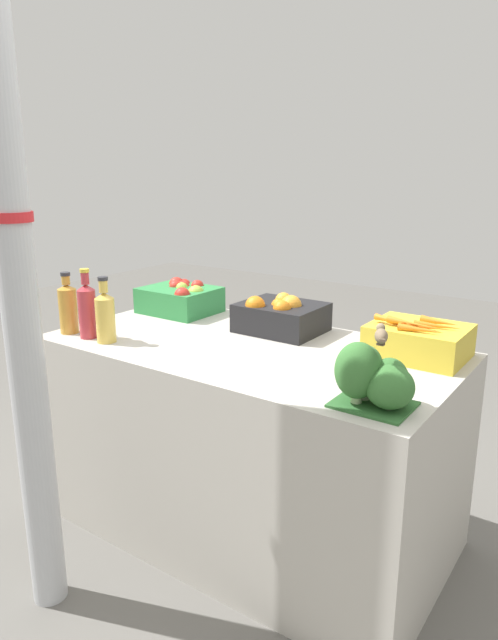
{
  "coord_description": "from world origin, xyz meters",
  "views": [
    {
      "loc": [
        1.21,
        -1.73,
        1.47
      ],
      "look_at": [
        0.0,
        0.0,
        0.91
      ],
      "focal_mm": 32.0,
      "sensor_mm": 36.0,
      "label": 1
    }
  ],
  "objects_px": {
    "juice_bottle_golden": "(105,315)",
    "sparrow_bird": "(381,335)",
    "apple_crate": "(181,298)",
    "carrot_crate": "(419,340)",
    "juice_bottle_amber": "(68,307)",
    "orange_crate": "(281,315)",
    "broccoli_pile": "(371,376)",
    "support_pole": "(15,257)",
    "juice_bottle_ruby": "(87,309)"
  },
  "relations": [
    {
      "from": "broccoli_pile",
      "to": "juice_bottle_golden",
      "type": "bearing_deg",
      "value": -179.0
    },
    {
      "from": "juice_bottle_ruby",
      "to": "broccoli_pile",
      "type": "bearing_deg",
      "value": 0.92
    },
    {
      "from": "apple_crate",
      "to": "carrot_crate",
      "type": "distance_m",
      "value": 1.15
    },
    {
      "from": "apple_crate",
      "to": "juice_bottle_golden",
      "type": "height_order",
      "value": "juice_bottle_golden"
    },
    {
      "from": "carrot_crate",
      "to": "juice_bottle_golden",
      "type": "bearing_deg",
      "value": -153.96
    },
    {
      "from": "carrot_crate",
      "to": "juice_bottle_amber",
      "type": "height_order",
      "value": "juice_bottle_amber"
    },
    {
      "from": "support_pole",
      "to": "juice_bottle_ruby",
      "type": "xyz_separation_m",
      "value": [
        -0.24,
        0.45,
        -0.29
      ]
    },
    {
      "from": "orange_crate",
      "to": "carrot_crate",
      "type": "bearing_deg",
      "value": 0.13
    },
    {
      "from": "orange_crate",
      "to": "juice_bottle_golden",
      "type": "xyz_separation_m",
      "value": [
        -0.49,
        -0.52,
        0.04
      ]
    },
    {
      "from": "juice_bottle_golden",
      "to": "sparrow_bird",
      "type": "relative_size",
      "value": 2.04
    },
    {
      "from": "carrot_crate",
      "to": "juice_bottle_golden",
      "type": "xyz_separation_m",
      "value": [
        -1.07,
        -0.52,
        0.04
      ]
    },
    {
      "from": "orange_crate",
      "to": "broccoli_pile",
      "type": "height_order",
      "value": "broccoli_pile"
    },
    {
      "from": "juice_bottle_amber",
      "to": "apple_crate",
      "type": "bearing_deg",
      "value": 74.64
    },
    {
      "from": "juice_bottle_amber",
      "to": "sparrow_bird",
      "type": "bearing_deg",
      "value": 0.47
    },
    {
      "from": "juice_bottle_golden",
      "to": "sparrow_bird",
      "type": "height_order",
      "value": "juice_bottle_golden"
    },
    {
      "from": "carrot_crate",
      "to": "juice_bottle_ruby",
      "type": "height_order",
      "value": "juice_bottle_ruby"
    },
    {
      "from": "support_pole",
      "to": "juice_bottle_amber",
      "type": "xyz_separation_m",
      "value": [
        -0.37,
        0.45,
        -0.3
      ]
    },
    {
      "from": "juice_bottle_amber",
      "to": "support_pole",
      "type": "bearing_deg",
      "value": -50.79
    },
    {
      "from": "carrot_crate",
      "to": "juice_bottle_ruby",
      "type": "relative_size",
      "value": 1.18
    },
    {
      "from": "apple_crate",
      "to": "juice_bottle_ruby",
      "type": "bearing_deg",
      "value": -92.6
    },
    {
      "from": "juice_bottle_amber",
      "to": "carrot_crate",
      "type": "bearing_deg",
      "value": 21.96
    },
    {
      "from": "support_pole",
      "to": "juice_bottle_amber",
      "type": "relative_size",
      "value": 9.5
    },
    {
      "from": "carrot_crate",
      "to": "juice_bottle_amber",
      "type": "relative_size",
      "value": 1.31
    },
    {
      "from": "orange_crate",
      "to": "juice_bottle_golden",
      "type": "relative_size",
      "value": 1.28
    },
    {
      "from": "orange_crate",
      "to": "juice_bottle_amber",
      "type": "xyz_separation_m",
      "value": [
        -0.71,
        -0.52,
        0.04
      ]
    },
    {
      "from": "apple_crate",
      "to": "carrot_crate",
      "type": "xyz_separation_m",
      "value": [
        1.15,
        -0.01,
        -0.01
      ]
    },
    {
      "from": "orange_crate",
      "to": "carrot_crate",
      "type": "relative_size",
      "value": 1.0
    },
    {
      "from": "broccoli_pile",
      "to": "sparrow_bird",
      "type": "distance_m",
      "value": 0.13
    },
    {
      "from": "juice_bottle_amber",
      "to": "sparrow_bird",
      "type": "height_order",
      "value": "juice_bottle_amber"
    },
    {
      "from": "carrot_crate",
      "to": "support_pole",
      "type": "bearing_deg",
      "value": -133.75
    },
    {
      "from": "apple_crate",
      "to": "orange_crate",
      "type": "height_order",
      "value": "orange_crate"
    },
    {
      "from": "apple_crate",
      "to": "broccoli_pile",
      "type": "distance_m",
      "value": 1.29
    },
    {
      "from": "apple_crate",
      "to": "sparrow_bird",
      "type": "xyz_separation_m",
      "value": [
        1.21,
        -0.52,
        0.15
      ]
    },
    {
      "from": "support_pole",
      "to": "broccoli_pile",
      "type": "bearing_deg",
      "value": 25.92
    },
    {
      "from": "broccoli_pile",
      "to": "juice_bottle_golden",
      "type": "height_order",
      "value": "juice_bottle_golden"
    },
    {
      "from": "orange_crate",
      "to": "sparrow_bird",
      "type": "bearing_deg",
      "value": -38.51
    },
    {
      "from": "apple_crate",
      "to": "juice_bottle_golden",
      "type": "distance_m",
      "value": 0.54
    },
    {
      "from": "juice_bottle_amber",
      "to": "sparrow_bird",
      "type": "distance_m",
      "value": 1.36
    },
    {
      "from": "apple_crate",
      "to": "juice_bottle_golden",
      "type": "relative_size",
      "value": 1.28
    },
    {
      "from": "juice_bottle_amber",
      "to": "juice_bottle_ruby",
      "type": "height_order",
      "value": "juice_bottle_ruby"
    },
    {
      "from": "support_pole",
      "to": "juice_bottle_golden",
      "type": "relative_size",
      "value": 9.29
    },
    {
      "from": "juice_bottle_ruby",
      "to": "carrot_crate",
      "type": "bearing_deg",
      "value": 23.99
    },
    {
      "from": "support_pole",
      "to": "orange_crate",
      "type": "height_order",
      "value": "support_pole"
    },
    {
      "from": "juice_bottle_amber",
      "to": "juice_bottle_ruby",
      "type": "xyz_separation_m",
      "value": [
        0.12,
        0.0,
        0.01
      ]
    },
    {
      "from": "broccoli_pile",
      "to": "juice_bottle_amber",
      "type": "bearing_deg",
      "value": -179.17
    },
    {
      "from": "carrot_crate",
      "to": "sparrow_bird",
      "type": "distance_m",
      "value": 0.54
    },
    {
      "from": "apple_crate",
      "to": "broccoli_pile",
      "type": "xyz_separation_m",
      "value": [
        1.18,
        -0.51,
        0.02
      ]
    },
    {
      "from": "support_pole",
      "to": "juice_bottle_ruby",
      "type": "bearing_deg",
      "value": 118.6
    },
    {
      "from": "apple_crate",
      "to": "juice_bottle_amber",
      "type": "bearing_deg",
      "value": -105.36
    },
    {
      "from": "carrot_crate",
      "to": "apple_crate",
      "type": "bearing_deg",
      "value": 179.63
    }
  ]
}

